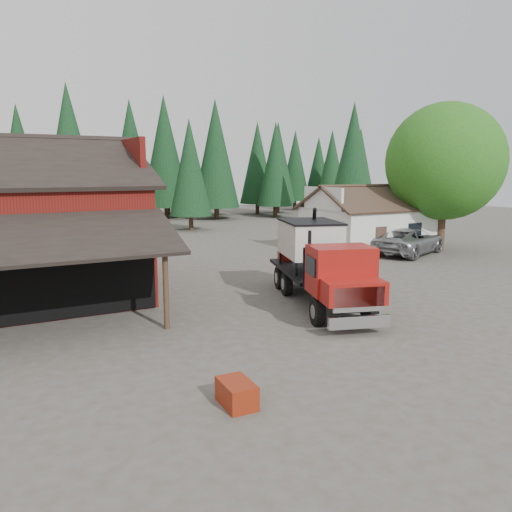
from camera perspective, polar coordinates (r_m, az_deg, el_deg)
name	(u,v)px	position (r m, az deg, el deg)	size (l,w,h in m)	color
ground	(329,322)	(19.01, 8.36, -7.46)	(120.00, 120.00, 0.00)	#494239
farmhouse	(368,226)	(36.67, 12.68, 3.35)	(8.60, 6.42, 4.65)	silver
deciduous_tree	(445,166)	(37.15, 20.79, 9.60)	(8.00, 8.00, 10.20)	#382619
conifer_backdrop	(101,222)	(57.84, -17.28, 3.74)	(76.00, 16.00, 16.00)	black
near_pine_b	(190,167)	(47.63, -7.57, 10.00)	(3.96, 3.96, 10.40)	#382619
near_pine_c	(353,158)	(52.22, 11.03, 10.98)	(4.84, 4.84, 12.40)	#382619
near_pine_d	(69,150)	(49.05, -20.54, 11.23)	(5.28, 5.28, 13.40)	#382619
feed_truck	(320,261)	(21.07, 7.35, -0.58)	(4.84, 9.02, 3.94)	black
silver_car	(409,241)	(35.27, 17.05, 1.66)	(2.99, 6.48, 1.80)	#9D9FA5
equip_box	(237,393)	(12.44, -2.22, -15.42)	(0.70, 1.10, 0.60)	maroon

